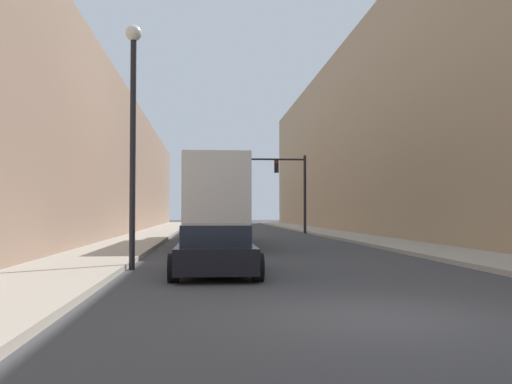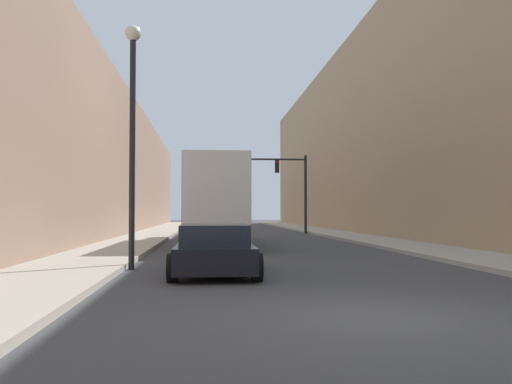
{
  "view_description": "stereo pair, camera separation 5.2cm",
  "coord_description": "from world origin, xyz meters",
  "px_view_note": "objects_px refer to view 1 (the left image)",
  "views": [
    {
      "loc": [
        -2.55,
        -8.25,
        1.56
      ],
      "look_at": [
        -0.65,
        13.42,
        2.32
      ],
      "focal_mm": 40.0,
      "sensor_mm": 36.0,
      "label": 1
    },
    {
      "loc": [
        -2.5,
        -8.26,
        1.56
      ],
      "look_at": [
        -0.65,
        13.42,
        2.32
      ],
      "focal_mm": 40.0,
      "sensor_mm": 36.0,
      "label": 2
    }
  ],
  "objects_px": {
    "traffic_signal_gantry": "(283,179)",
    "street_lamp": "(133,111)",
    "semi_truck": "(214,199)",
    "sedan_car": "(215,250)"
  },
  "relations": [
    {
      "from": "traffic_signal_gantry",
      "to": "street_lamp",
      "type": "relative_size",
      "value": 0.94
    },
    {
      "from": "semi_truck",
      "to": "traffic_signal_gantry",
      "type": "bearing_deg",
      "value": 69.13
    },
    {
      "from": "traffic_signal_gantry",
      "to": "street_lamp",
      "type": "height_order",
      "value": "street_lamp"
    },
    {
      "from": "sedan_car",
      "to": "traffic_signal_gantry",
      "type": "bearing_deg",
      "value": 78.53
    },
    {
      "from": "street_lamp",
      "to": "semi_truck",
      "type": "bearing_deg",
      "value": 78.35
    },
    {
      "from": "semi_truck",
      "to": "street_lamp",
      "type": "relative_size",
      "value": 1.92
    },
    {
      "from": "semi_truck",
      "to": "traffic_signal_gantry",
      "type": "xyz_separation_m",
      "value": [
        5.14,
        13.49,
        1.78
      ]
    },
    {
      "from": "sedan_car",
      "to": "traffic_signal_gantry",
      "type": "distance_m",
      "value": 26.85
    },
    {
      "from": "street_lamp",
      "to": "traffic_signal_gantry",
      "type": "bearing_deg",
      "value": 73.25
    },
    {
      "from": "semi_truck",
      "to": "street_lamp",
      "type": "distance_m",
      "value": 11.88
    }
  ]
}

